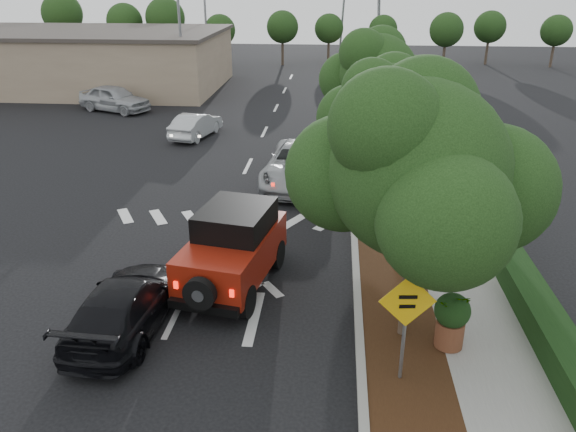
# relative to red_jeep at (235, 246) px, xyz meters

# --- Properties ---
(ground) EXTENTS (120.00, 120.00, 0.00)m
(ground) POSITION_rel_red_jeep_xyz_m (-1.26, -1.74, -1.12)
(ground) COLOR black
(ground) RESTS_ON ground
(curb) EXTENTS (0.20, 70.00, 0.15)m
(curb) POSITION_rel_red_jeep_xyz_m (3.34, 10.26, -1.05)
(curb) COLOR #9E9B93
(curb) RESTS_ON ground
(planting_strip) EXTENTS (1.80, 70.00, 0.12)m
(planting_strip) POSITION_rel_red_jeep_xyz_m (4.34, 10.26, -1.06)
(planting_strip) COLOR black
(planting_strip) RESTS_ON ground
(sidewalk) EXTENTS (2.00, 70.00, 0.12)m
(sidewalk) POSITION_rel_red_jeep_xyz_m (6.24, 10.26, -1.06)
(sidewalk) COLOR gray
(sidewalk) RESTS_ON ground
(hedge) EXTENTS (0.80, 70.00, 0.80)m
(hedge) POSITION_rel_red_jeep_xyz_m (7.64, 10.26, -0.72)
(hedge) COLOR black
(hedge) RESTS_ON ground
(commercial_building) EXTENTS (22.00, 12.00, 4.00)m
(commercial_building) POSITION_rel_red_jeep_xyz_m (-17.26, 28.26, 0.88)
(commercial_building) COLOR gray
(commercial_building) RESTS_ON ground
(transmission_tower) EXTENTS (7.00, 4.00, 28.00)m
(transmission_tower) POSITION_rel_red_jeep_xyz_m (4.74, 46.26, -1.12)
(transmission_tower) COLOR slate
(transmission_tower) RESTS_ON ground
(street_tree_near) EXTENTS (3.80, 3.80, 5.92)m
(street_tree_near) POSITION_rel_red_jeep_xyz_m (4.34, -2.24, -1.12)
(street_tree_near) COLOR black
(street_tree_near) RESTS_ON ground
(street_tree_mid) EXTENTS (3.20, 3.20, 5.32)m
(street_tree_mid) POSITION_rel_red_jeep_xyz_m (4.34, 4.76, -1.12)
(street_tree_mid) COLOR black
(street_tree_mid) RESTS_ON ground
(street_tree_far) EXTENTS (3.40, 3.40, 5.62)m
(street_tree_far) POSITION_rel_red_jeep_xyz_m (4.34, 11.26, -1.12)
(street_tree_far) COLOR black
(street_tree_far) RESTS_ON ground
(light_pole_a) EXTENTS (2.00, 0.22, 9.00)m
(light_pole_a) POSITION_rel_red_jeep_xyz_m (-7.76, 24.26, -1.12)
(light_pole_a) COLOR slate
(light_pole_a) RESTS_ON ground
(light_pole_b) EXTENTS (2.00, 0.22, 9.00)m
(light_pole_b) POSITION_rel_red_jeep_xyz_m (-8.76, 36.26, -1.12)
(light_pole_b) COLOR slate
(light_pole_b) RESTS_ON ground
(red_jeep) EXTENTS (2.60, 4.49, 2.21)m
(red_jeep) POSITION_rel_red_jeep_xyz_m (0.00, 0.00, 0.00)
(red_jeep) COLOR black
(red_jeep) RESTS_ON ground
(silver_suv_ahead) EXTENTS (3.05, 5.89, 1.59)m
(silver_suv_ahead) POSITION_rel_red_jeep_xyz_m (1.20, 8.25, -0.33)
(silver_suv_ahead) COLOR #989B9F
(silver_suv_ahead) RESTS_ON ground
(black_suv_oncoming) EXTENTS (2.03, 4.55, 1.30)m
(black_suv_oncoming) POSITION_rel_red_jeep_xyz_m (-2.26, -2.42, -0.47)
(black_suv_oncoming) COLOR black
(black_suv_oncoming) RESTS_ON ground
(silver_sedan_oncoming) EXTENTS (2.18, 4.06, 1.27)m
(silver_sedan_oncoming) POSITION_rel_red_jeep_xyz_m (-4.71, 14.90, -0.49)
(silver_sedan_oncoming) COLOR #B4B8BC
(silver_sedan_oncoming) RESTS_ON ground
(parked_suv) EXTENTS (5.11, 3.61, 1.62)m
(parked_suv) POSITION_rel_red_jeep_xyz_m (-11.23, 20.47, -0.31)
(parked_suv) COLOR #A9ACB1
(parked_suv) RESTS_ON ground
(speed_hump_sign) EXTENTS (1.15, 0.14, 2.45)m
(speed_hump_sign) POSITION_rel_red_jeep_xyz_m (4.14, -3.89, 0.58)
(speed_hump_sign) COLOR slate
(speed_hump_sign) RESTS_ON ground
(terracotta_planter) EXTENTS (0.80, 0.80, 1.40)m
(terracotta_planter) POSITION_rel_red_jeep_xyz_m (5.34, -2.66, -0.18)
(terracotta_planter) COLOR brown
(terracotta_planter) RESTS_ON ground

